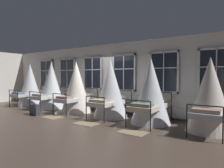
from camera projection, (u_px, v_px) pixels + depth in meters
The scene contains 13 objects.
ground at pixel (91, 115), 8.25m from camera, with size 26.79×26.79×0.00m, color #4C3D33.
back_wall_with_windows at pixel (109, 78), 9.20m from camera, with size 14.40×0.10×3.09m, color silver.
window_bank at pixel (107, 89), 9.13m from camera, with size 10.17×0.10×2.50m.
cot_first at pixel (30, 85), 10.88m from camera, with size 1.36×1.95×2.30m.
cot_second at pixel (51, 86), 9.86m from camera, with size 1.36×1.95×2.34m.
cot_third at pixel (76, 88), 8.82m from camera, with size 1.36×1.95×2.28m.
cot_fourth at pixel (110, 89), 7.73m from camera, with size 1.36×1.94×2.27m.
cot_fifth at pixel (151, 92), 6.70m from camera, with size 1.36×1.94×2.25m.
cot_sixth at pixel (210, 96), 5.68m from camera, with size 1.36×1.95×2.18m.
rug_third at pixel (52, 117), 7.72m from camera, with size 0.80×0.56×0.01m, color #8E7A5B.
rug_fourth at pixel (86, 123), 6.68m from camera, with size 0.80×0.56×0.01m, color #8E7A5B.
rug_fifth at pixel (133, 132), 5.65m from camera, with size 0.80×0.56×0.01m, color #8E7A5B.
suitcase_dark at pixel (35, 110), 8.16m from camera, with size 0.58×0.27×0.47m.
Camera 1 is at (5.42, -6.20, 1.63)m, focal length 31.50 mm.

